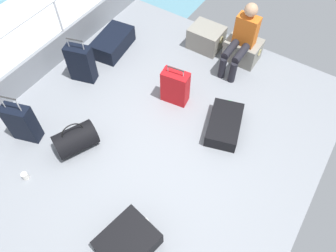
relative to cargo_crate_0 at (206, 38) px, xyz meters
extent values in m
cube|color=gray|center=(0.30, -2.10, -0.22)|extent=(4.40, 5.20, 0.06)
cube|color=gray|center=(-1.87, -2.10, 0.04)|extent=(0.06, 5.20, 0.45)
cylinder|color=silver|center=(-1.87, -1.41, 0.31)|extent=(0.04, 0.04, 1.00)
cylinder|color=silver|center=(-1.87, -2.10, 0.81)|extent=(0.04, 4.16, 0.04)
cube|color=gray|center=(0.00, 0.00, 0.00)|extent=(0.54, 0.45, 0.38)
torus|color=tan|center=(-0.28, 0.00, 0.08)|extent=(0.02, 0.12, 0.12)
torus|color=tan|center=(0.28, 0.00, 0.08)|extent=(0.02, 0.12, 0.12)
cube|color=gray|center=(0.65, 0.06, 0.00)|extent=(0.54, 0.42, 0.37)
torus|color=tan|center=(0.37, 0.06, 0.07)|extent=(0.02, 0.12, 0.12)
torus|color=tan|center=(0.94, 0.06, 0.07)|extent=(0.02, 0.12, 0.12)
cube|color=orange|center=(0.65, 0.01, 0.42)|extent=(0.34, 0.20, 0.48)
sphere|color=tan|center=(0.65, 0.01, 0.78)|extent=(0.20, 0.20, 0.20)
cylinder|color=black|center=(0.74, -0.29, 0.22)|extent=(0.12, 0.40, 0.12)
cylinder|color=black|center=(0.74, -0.49, 0.00)|extent=(0.11, 0.11, 0.37)
cylinder|color=black|center=(0.56, -0.29, 0.22)|extent=(0.12, 0.40, 0.12)
cylinder|color=black|center=(0.56, -0.49, 0.00)|extent=(0.11, 0.11, 0.37)
cube|color=red|center=(0.20, -1.31, 0.09)|extent=(0.41, 0.26, 0.55)
cylinder|color=#A5A8AD|center=(0.09, -1.33, 0.41)|extent=(0.02, 0.02, 0.09)
cylinder|color=#A5A8AD|center=(0.32, -1.30, 0.41)|extent=(0.02, 0.02, 0.09)
cylinder|color=#2D2D2D|center=(0.20, -1.31, 0.45)|extent=(0.25, 0.05, 0.02)
cube|color=green|center=(0.19, -1.21, 0.19)|extent=(0.05, 0.01, 0.08)
cube|color=black|center=(1.08, -1.41, -0.09)|extent=(0.62, 0.83, 0.20)
cube|color=green|center=(0.97, -1.05, -0.03)|extent=(0.05, 0.02, 0.08)
cube|color=black|center=(0.92, -3.45, -0.07)|extent=(0.62, 0.69, 0.24)
cube|color=white|center=(0.98, -3.15, 0.00)|extent=(0.05, 0.02, 0.08)
cube|color=black|center=(-1.30, -0.92, -0.05)|extent=(0.54, 0.83, 0.28)
cube|color=white|center=(-1.35, -0.53, 0.00)|extent=(0.05, 0.01, 0.08)
cube|color=black|center=(-1.16, -3.00, 0.11)|extent=(0.41, 0.29, 0.61)
cylinder|color=#A5A8AD|center=(-1.27, -3.03, 0.53)|extent=(0.02, 0.02, 0.21)
cylinder|color=#A5A8AD|center=(-1.05, -2.96, 0.53)|extent=(0.02, 0.02, 0.21)
cylinder|color=#2D2D2D|center=(-1.16, -3.00, 0.63)|extent=(0.24, 0.09, 0.02)
cube|color=silver|center=(-1.19, -2.91, 0.17)|extent=(0.05, 0.02, 0.08)
cube|color=black|center=(-1.26, -1.71, 0.12)|extent=(0.43, 0.30, 0.62)
cylinder|color=#A5A8AD|center=(-1.37, -1.75, 0.50)|extent=(0.02, 0.02, 0.15)
cylinder|color=#A5A8AD|center=(-1.14, -1.68, 0.50)|extent=(0.02, 0.02, 0.15)
cylinder|color=#2D2D2D|center=(-1.26, -1.71, 0.58)|extent=(0.25, 0.09, 0.02)
cube|color=white|center=(-1.29, -1.62, 0.33)|extent=(0.05, 0.02, 0.08)
cylinder|color=black|center=(-0.46, -2.76, -0.02)|extent=(0.54, 0.65, 0.34)
torus|color=black|center=(-0.46, -2.76, 0.17)|extent=(0.14, 0.27, 0.29)
cylinder|color=white|center=(-0.71, -3.49, -0.14)|extent=(0.08, 0.08, 0.10)
camera|label=1|loc=(1.89, -4.12, 3.65)|focal=35.15mm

